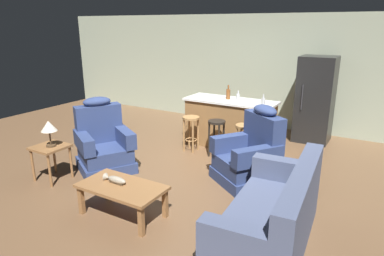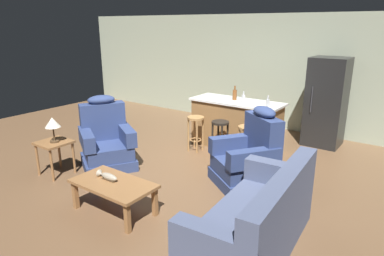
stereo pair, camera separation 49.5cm
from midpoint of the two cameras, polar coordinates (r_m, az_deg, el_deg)
ground_plane at (r=5.87m, az=3.19°, el=-6.86°), size 12.00×12.00×0.00m
back_wall at (r=8.25m, az=15.31°, el=8.92°), size 12.00×0.05×2.60m
coffee_table at (r=4.52m, az=-9.89°, el=-9.61°), size 1.10×0.60×0.42m
fish_figurine at (r=4.57m, az=-10.91°, el=-7.97°), size 0.34×0.10×0.10m
couch at (r=3.89m, az=14.54°, el=-15.00°), size 0.98×1.96×0.94m
recliner_near_lamp at (r=6.00m, az=-11.81°, el=-2.32°), size 1.15×1.15×1.20m
recliner_near_island at (r=5.32m, az=12.11°, el=-4.90°), size 1.17×1.17×1.20m
end_table at (r=5.85m, az=-19.75°, el=-3.09°), size 0.48×0.48×0.56m
table_lamp at (r=5.70m, az=-19.97°, el=0.67°), size 0.24×0.24×0.41m
kitchen_island at (r=6.82m, az=9.40°, el=0.63°), size 1.80×0.70×0.95m
bar_stool_left at (r=6.54m, az=2.78°, el=0.09°), size 0.32×0.32×0.68m
bar_stool_middle at (r=6.28m, az=6.96°, el=-0.76°), size 0.32×0.32×0.68m
bar_stool_right at (r=6.05m, az=11.48°, el=-1.67°), size 0.32×0.32×0.68m
refrigerator at (r=7.40m, az=23.28°, el=3.96°), size 0.70×0.69×1.76m
bottle_tall_green at (r=6.75m, az=9.23°, el=5.51°), size 0.08×0.08×0.28m
bottle_short_amber at (r=6.46m, az=10.75°, el=4.77°), size 0.07×0.07×0.23m
bottle_wine_dark at (r=6.17m, az=14.77°, el=3.94°), size 0.06×0.06×0.23m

